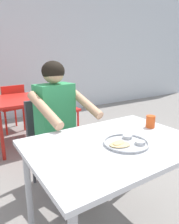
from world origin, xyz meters
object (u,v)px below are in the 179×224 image
(drinking_cup, at_px, (150,121))
(diner_foreground, at_px, (61,118))
(chair_foreground, at_px, (50,136))
(table_foreground, at_px, (114,153))
(table_background_red, at_px, (21,104))
(chair_red_far, at_px, (11,105))
(chair_red_right, at_px, (60,107))
(thali_tray, at_px, (126,143))

(drinking_cup, distance_m, diner_foreground, 0.78)
(drinking_cup, bearing_deg, chair_foreground, 121.25)
(table_foreground, distance_m, drinking_cup, 0.44)
(diner_foreground, distance_m, table_background_red, 1.36)
(table_foreground, bearing_deg, chair_red_far, 91.49)
(chair_red_right, height_order, chair_red_far, chair_red_right)
(chair_red_right, bearing_deg, thali_tray, -103.29)
(table_foreground, relative_size, diner_foreground, 0.88)
(drinking_cup, bearing_deg, table_foreground, -170.91)
(chair_red_far, bearing_deg, thali_tray, -87.71)
(drinking_cup, relative_size, table_background_red, 0.11)
(table_foreground, relative_size, drinking_cup, 11.61)
(thali_tray, distance_m, diner_foreground, 0.76)
(table_foreground, xyz_separation_m, chair_red_right, (0.53, 1.99, -0.18))
(drinking_cup, distance_m, chair_foreground, 1.02)
(diner_foreground, bearing_deg, drinking_cup, -51.97)
(chair_red_right, distance_m, chair_red_far, 0.90)
(thali_tray, height_order, drinking_cup, drinking_cup)
(diner_foreground, height_order, chair_red_far, diner_foreground)
(drinking_cup, bearing_deg, chair_red_right, 86.75)
(diner_foreground, distance_m, chair_red_right, 1.46)
(table_foreground, distance_m, chair_red_far, 2.67)
(table_background_red, height_order, chair_red_right, chair_red_right)
(table_background_red, bearing_deg, diner_foreground, -89.71)
(table_background_red, bearing_deg, table_foreground, -88.01)
(table_foreground, bearing_deg, drinking_cup, 9.09)
(thali_tray, height_order, table_background_red, thali_tray)
(table_foreground, distance_m, table_background_red, 2.04)
(table_foreground, distance_m, chair_foreground, 0.92)
(diner_foreground, bearing_deg, thali_tray, -82.09)
(thali_tray, height_order, chair_red_far, chair_red_far)
(table_foreground, height_order, table_background_red, table_foreground)
(drinking_cup, distance_m, chair_red_far, 2.66)
(table_foreground, bearing_deg, chair_red_right, 75.19)
(table_background_red, distance_m, chair_red_right, 0.61)
(chair_red_right, bearing_deg, chair_red_far, 131.62)
(chair_red_right, relative_size, chair_red_far, 1.01)
(chair_foreground, height_order, chair_red_right, chair_foreground)
(chair_foreground, bearing_deg, drinking_cup, -58.75)
(diner_foreground, bearing_deg, table_foreground, -84.65)
(chair_red_far, bearing_deg, chair_foreground, -90.65)
(thali_tray, relative_size, table_background_red, 0.33)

